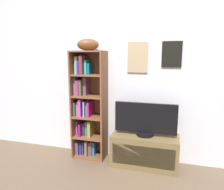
{
  "coord_description": "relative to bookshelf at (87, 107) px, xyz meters",
  "views": [
    {
      "loc": [
        0.72,
        -1.67,
        1.41
      ],
      "look_at": [
        0.0,
        0.85,
        0.93
      ],
      "focal_mm": 33.88,
      "sensor_mm": 36.0,
      "label": 1
    }
  ],
  "objects": [
    {
      "name": "back_wall",
      "position": [
        0.4,
        0.14,
        0.51
      ],
      "size": [
        4.8,
        0.08,
        2.44
      ],
      "color": "silver",
      "rests_on": "ground"
    },
    {
      "name": "bookshelf",
      "position": [
        0.0,
        0.0,
        0.0
      ],
      "size": [
        0.45,
        0.29,
        1.48
      ],
      "color": "brown",
      "rests_on": "ground"
    },
    {
      "name": "football",
      "position": [
        0.04,
        -0.03,
        0.85
      ],
      "size": [
        0.32,
        0.25,
        0.15
      ],
      "primitive_type": "ellipsoid",
      "rotation": [
        0.0,
        0.0,
        0.41
      ],
      "color": "brown",
      "rests_on": "bookshelf"
    },
    {
      "name": "tv_stand",
      "position": [
        0.82,
        -0.07,
        -0.51
      ],
      "size": [
        0.85,
        0.37,
        0.41
      ],
      "color": "brown",
      "rests_on": "ground"
    },
    {
      "name": "television",
      "position": [
        0.82,
        -0.07,
        -0.09
      ],
      "size": [
        0.78,
        0.22,
        0.42
      ],
      "color": "black",
      "rests_on": "tv_stand"
    }
  ]
}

